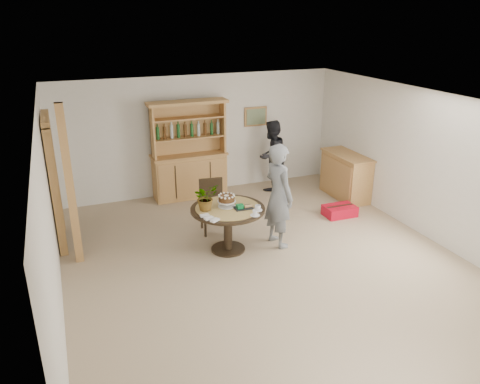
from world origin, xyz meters
name	(u,v)px	position (x,y,z in m)	size (l,w,h in m)	color
ground	(267,264)	(0.00, 0.00, 0.00)	(7.00, 7.00, 0.00)	tan
room_shell	(269,157)	(0.00, 0.01, 1.74)	(6.04, 7.04, 2.52)	white
doorway	(53,181)	(-2.93, 2.00, 1.11)	(0.13, 1.10, 2.18)	black
pine_post	(70,187)	(-2.70, 1.20, 1.25)	(0.12, 0.12, 2.50)	#B7854D
hutch	(189,165)	(-0.30, 3.24, 0.69)	(1.62, 0.54, 2.04)	tan
sideboard	(346,176)	(2.74, 2.00, 0.47)	(0.54, 1.26, 0.94)	tan
dining_table	(228,216)	(-0.39, 0.67, 0.60)	(1.20, 1.20, 0.76)	black
dining_chair	(212,202)	(-0.38, 1.50, 0.54)	(0.47, 0.47, 0.95)	black
birthday_cake	(227,199)	(-0.39, 0.72, 0.88)	(0.30, 0.30, 0.20)	white
flower_vase	(206,197)	(-0.74, 0.72, 0.97)	(0.38, 0.33, 0.42)	#3F7233
gift_tray	(243,207)	(-0.18, 0.55, 0.79)	(0.30, 0.20, 0.08)	black
coffee_cup_a	(258,208)	(0.01, 0.39, 0.80)	(0.15, 0.15, 0.09)	white
coffee_cup_b	(255,213)	(-0.11, 0.22, 0.79)	(0.15, 0.15, 0.08)	white
napkins	(209,218)	(-0.80, 0.36, 0.77)	(0.24, 0.33, 0.03)	white
teen_boy	(279,196)	(0.46, 0.57, 0.88)	(0.64, 0.42, 1.75)	slate
adult_person	(271,156)	(1.48, 3.00, 0.77)	(0.75, 0.58, 1.54)	black
red_suitcase	(340,211)	(2.09, 1.18, 0.10)	(0.61, 0.41, 0.21)	red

